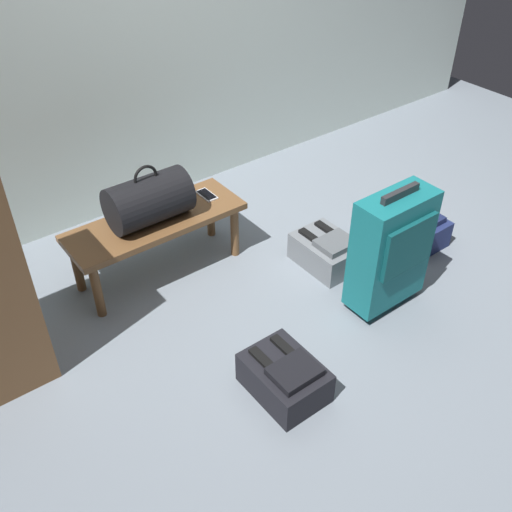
{
  "coord_description": "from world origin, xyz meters",
  "views": [
    {
      "loc": [
        -1.74,
        -1.64,
        2.17
      ],
      "look_at": [
        -0.25,
        0.33,
        0.25
      ],
      "focal_mm": 40.85,
      "sensor_mm": 36.0,
      "label": 1
    }
  ],
  "objects_px": {
    "backpack_dark": "(285,377)",
    "duffel_bag_black": "(149,200)",
    "backpack_navy": "(413,228)",
    "suitcase_upright_teal": "(391,249)",
    "backpack_grey": "(327,251)",
    "cell_phone": "(207,195)",
    "bench": "(156,227)"
  },
  "relations": [
    {
      "from": "backpack_dark",
      "to": "duffel_bag_black",
      "type": "bearing_deg",
      "value": 91.72
    },
    {
      "from": "duffel_bag_black",
      "to": "backpack_navy",
      "type": "relative_size",
      "value": 1.16
    },
    {
      "from": "suitcase_upright_teal",
      "to": "backpack_dark",
      "type": "height_order",
      "value": "suitcase_upright_teal"
    },
    {
      "from": "backpack_grey",
      "to": "backpack_dark",
      "type": "bearing_deg",
      "value": -143.88
    },
    {
      "from": "backpack_dark",
      "to": "backpack_navy",
      "type": "bearing_deg",
      "value": 17.47
    },
    {
      "from": "duffel_bag_black",
      "to": "cell_phone",
      "type": "distance_m",
      "value": 0.4
    },
    {
      "from": "backpack_navy",
      "to": "bench",
      "type": "bearing_deg",
      "value": 154.08
    },
    {
      "from": "cell_phone",
      "to": "duffel_bag_black",
      "type": "bearing_deg",
      "value": -175.5
    },
    {
      "from": "cell_phone",
      "to": "backpack_dark",
      "type": "relative_size",
      "value": 0.38
    },
    {
      "from": "backpack_navy",
      "to": "suitcase_upright_teal",
      "type": "bearing_deg",
      "value": -153.14
    },
    {
      "from": "suitcase_upright_teal",
      "to": "backpack_dark",
      "type": "relative_size",
      "value": 1.89
    },
    {
      "from": "bench",
      "to": "cell_phone",
      "type": "xyz_separation_m",
      "value": [
        0.36,
        0.03,
        0.06
      ]
    },
    {
      "from": "bench",
      "to": "suitcase_upright_teal",
      "type": "height_order",
      "value": "suitcase_upright_teal"
    },
    {
      "from": "suitcase_upright_teal",
      "to": "backpack_navy",
      "type": "bearing_deg",
      "value": 26.86
    },
    {
      "from": "suitcase_upright_teal",
      "to": "backpack_navy",
      "type": "relative_size",
      "value": 1.89
    },
    {
      "from": "backpack_dark",
      "to": "backpack_grey",
      "type": "relative_size",
      "value": 1.0
    },
    {
      "from": "cell_phone",
      "to": "suitcase_upright_teal",
      "type": "xyz_separation_m",
      "value": [
        0.47,
        -1.01,
        -0.0
      ]
    },
    {
      "from": "bench",
      "to": "backpack_dark",
      "type": "bearing_deg",
      "value": -89.43
    },
    {
      "from": "duffel_bag_black",
      "to": "cell_phone",
      "type": "height_order",
      "value": "duffel_bag_black"
    },
    {
      "from": "backpack_navy",
      "to": "backpack_grey",
      "type": "bearing_deg",
      "value": 165.94
    },
    {
      "from": "bench",
      "to": "backpack_navy",
      "type": "bearing_deg",
      "value": -25.92
    },
    {
      "from": "backpack_grey",
      "to": "backpack_navy",
      "type": "bearing_deg",
      "value": -14.06
    },
    {
      "from": "backpack_dark",
      "to": "backpack_navy",
      "type": "relative_size",
      "value": 1.0
    },
    {
      "from": "cell_phone",
      "to": "backpack_grey",
      "type": "relative_size",
      "value": 0.38
    },
    {
      "from": "duffel_bag_black",
      "to": "backpack_navy",
      "type": "height_order",
      "value": "duffel_bag_black"
    },
    {
      "from": "cell_phone",
      "to": "bench",
      "type": "bearing_deg",
      "value": -175.22
    },
    {
      "from": "suitcase_upright_teal",
      "to": "backpack_grey",
      "type": "bearing_deg",
      "value": 91.38
    },
    {
      "from": "duffel_bag_black",
      "to": "backpack_grey",
      "type": "height_order",
      "value": "duffel_bag_black"
    },
    {
      "from": "cell_phone",
      "to": "backpack_grey",
      "type": "height_order",
      "value": "cell_phone"
    },
    {
      "from": "backpack_dark",
      "to": "backpack_navy",
      "type": "xyz_separation_m",
      "value": [
        1.39,
        0.44,
        0.0
      ]
    },
    {
      "from": "backpack_navy",
      "to": "backpack_grey",
      "type": "relative_size",
      "value": 1.0
    },
    {
      "from": "suitcase_upright_teal",
      "to": "bench",
      "type": "bearing_deg",
      "value": 130.21
    }
  ]
}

